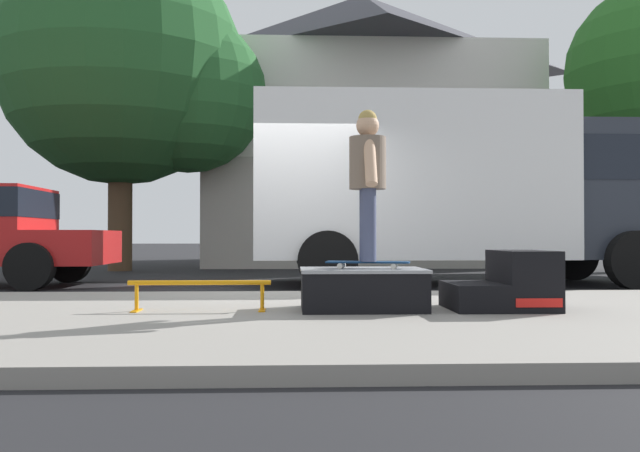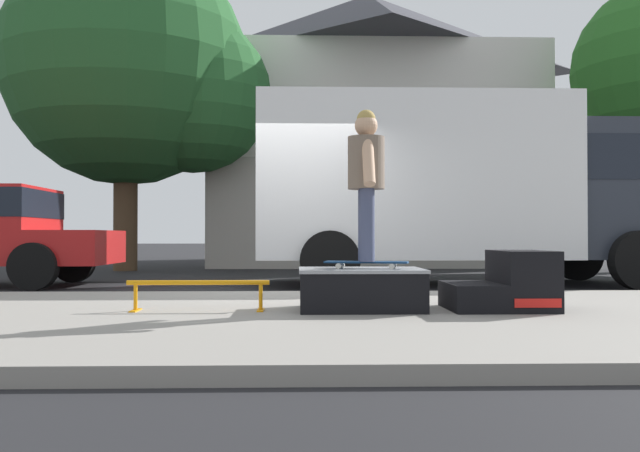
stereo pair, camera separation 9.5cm
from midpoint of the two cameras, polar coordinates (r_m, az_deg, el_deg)
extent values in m
plane|color=black|center=(9.23, -2.55, -5.91)|extent=(140.00, 140.00, 0.00)
cube|color=gray|center=(6.24, -2.94, -7.78)|extent=(50.00, 5.00, 0.12)
cube|color=black|center=(6.50, 3.84, -5.25)|extent=(1.14, 0.81, 0.39)
cube|color=gray|center=(6.49, 3.84, -3.67)|extent=(1.16, 0.83, 0.03)
cube|color=black|center=(6.69, 12.91, -5.70)|extent=(0.48, 0.85, 0.25)
cube|color=black|center=(6.82, 16.80, -4.30)|extent=(0.48, 0.85, 0.56)
cube|color=red|center=(6.42, 18.04, -6.10)|extent=(0.42, 0.01, 0.08)
cylinder|color=orange|center=(6.49, -9.64, -4.65)|extent=(1.32, 0.04, 0.04)
cylinder|color=orange|center=(6.60, -14.65, -5.71)|extent=(0.04, 0.04, 0.26)
cube|color=orange|center=(6.62, -14.66, -6.78)|extent=(0.06, 0.28, 0.01)
cylinder|color=orange|center=(6.45, -4.52, -5.85)|extent=(0.04, 0.04, 0.26)
cube|color=orange|center=(6.46, -4.52, -6.95)|extent=(0.06, 0.28, 0.01)
cube|color=navy|center=(6.48, 4.28, -3.01)|extent=(0.81, 0.38, 0.02)
cylinder|color=silver|center=(6.54, 6.56, -3.28)|extent=(0.06, 0.04, 0.05)
cylinder|color=silver|center=(6.36, 6.40, -3.35)|extent=(0.06, 0.04, 0.05)
cylinder|color=silver|center=(6.61, 2.24, -3.26)|extent=(0.06, 0.04, 0.05)
cylinder|color=silver|center=(6.43, 1.97, -3.33)|extent=(0.06, 0.04, 0.05)
cylinder|color=#3F4766|center=(6.56, 4.20, 0.06)|extent=(0.14, 0.14, 0.68)
cylinder|color=#3F4766|center=(6.39, 4.36, 0.08)|extent=(0.14, 0.14, 0.68)
cylinder|color=#726051|center=(6.51, 4.27, 5.23)|extent=(0.35, 0.35, 0.49)
cylinder|color=tan|center=(6.73, 4.08, 4.92)|extent=(0.11, 0.30, 0.47)
cylinder|color=tan|center=(6.30, 4.48, 5.32)|extent=(0.11, 0.30, 0.47)
sphere|color=tan|center=(6.56, 4.27, 8.31)|extent=(0.22, 0.22, 0.22)
sphere|color=tan|center=(6.57, 4.27, 8.83)|extent=(0.18, 0.18, 0.18)
cube|color=white|center=(11.59, 7.72, 3.78)|extent=(5.00, 2.35, 2.60)
cube|color=#282D38|center=(12.61, 23.39, 2.56)|extent=(1.90, 2.16, 2.20)
cube|color=black|center=(12.65, 23.38, 4.75)|extent=(1.92, 2.19, 0.70)
cylinder|color=black|center=(13.61, 20.73, -2.34)|extent=(0.90, 0.28, 0.90)
cylinder|color=black|center=(11.47, 25.22, -2.59)|extent=(0.90, 0.28, 0.90)
cylinder|color=black|center=(12.59, 0.56, -2.51)|extent=(0.90, 0.28, 0.90)
cylinder|color=black|center=(10.24, 1.08, -2.89)|extent=(0.90, 0.28, 0.90)
cube|color=red|center=(11.93, -19.23, -1.67)|extent=(1.10, 1.85, 0.55)
cylinder|color=black|center=(12.93, -19.54, -2.82)|extent=(0.72, 0.24, 0.72)
cylinder|color=black|center=(11.18, -22.44, -3.12)|extent=(0.72, 0.24, 0.72)
cylinder|color=brown|center=(16.94, -15.67, 1.56)|extent=(0.56, 0.56, 3.04)
sphere|color=#235628|center=(17.42, -15.63, 12.79)|extent=(5.76, 5.76, 5.76)
sphere|color=#235628|center=(16.96, -10.34, 10.65)|extent=(3.74, 3.74, 3.74)
cube|color=silver|center=(21.59, 4.16, 4.95)|extent=(9.00, 7.50, 6.00)
cube|color=#B2ADA3|center=(17.52, 5.51, 1.06)|extent=(9.00, 0.50, 2.80)
pyramid|color=#38383F|center=(22.41, 4.14, 15.69)|extent=(9.54, 7.95, 2.40)
camera|label=1|loc=(0.05, -89.64, -0.01)|focal=38.59mm
camera|label=2|loc=(0.05, 90.36, 0.01)|focal=38.59mm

